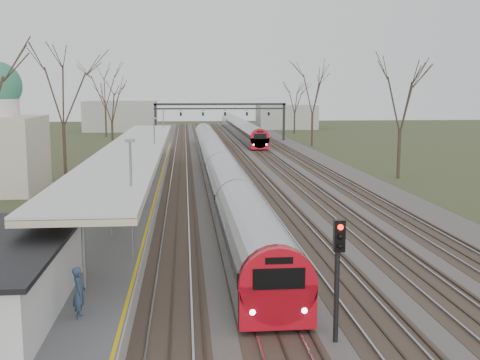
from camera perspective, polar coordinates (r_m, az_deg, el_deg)
The scene contains 10 objects.
track_bed at distance 66.69m, azimuth -0.32°, elevation 1.61°, with size 24.00×160.00×0.22m.
platform at distance 49.18m, azimuth -9.40°, elevation -0.45°, with size 3.50×69.00×1.00m, color #9E9B93.
canopy at distance 44.29m, azimuth -9.92°, elevation 3.03°, with size 4.10×50.00×3.11m.
signal_gantry at distance 96.18m, azimuth -1.86°, elevation 6.61°, with size 21.00×0.59×6.08m.
tree_west_far at distance 60.09m, azimuth -16.52°, elevation 8.12°, with size 5.50×5.50×11.33m.
tree_east_far at distance 56.43m, azimuth 15.02°, elevation 7.43°, with size 5.00×5.00×10.30m.
train_near at distance 56.29m, azimuth -2.23°, elevation 1.78°, with size 2.62×75.21×3.05m.
train_far at distance 109.45m, azimuth -0.05°, elevation 5.04°, with size 2.62×60.21×3.05m.
passenger at distance 19.58m, azimuth -15.01°, elevation -10.28°, with size 0.61×0.40×1.66m, color #2A3C52.
signal_post at distance 19.14m, azimuth 9.26°, elevation -7.74°, with size 0.35×0.45×4.10m.
Camera 1 is at (-5.46, -10.97, 8.03)m, focal length 45.00 mm.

